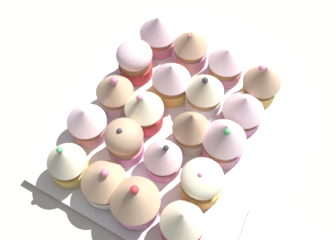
% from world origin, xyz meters
% --- Properties ---
extents(ground_plane, '(1.80, 1.80, 0.03)m').
position_xyz_m(ground_plane, '(0.00, 0.00, -0.01)').
color(ground_plane, beige).
extents(baking_tray, '(0.29, 0.35, 0.01)m').
position_xyz_m(baking_tray, '(0.00, 0.00, 0.01)').
color(baking_tray, silver).
rests_on(baking_tray, ground_plane).
extents(cupcake_0, '(0.06, 0.06, 0.08)m').
position_xyz_m(cupcake_0, '(-0.09, -0.13, 0.05)').
color(cupcake_0, '#EFC651').
rests_on(cupcake_0, baking_tray).
extents(cupcake_1, '(0.06, 0.06, 0.07)m').
position_xyz_m(cupcake_1, '(-0.03, -0.13, 0.05)').
color(cupcake_1, white).
rests_on(cupcake_1, baking_tray).
extents(cupcake_2, '(0.07, 0.07, 0.08)m').
position_xyz_m(cupcake_2, '(0.02, -0.13, 0.05)').
color(cupcake_2, pink).
rests_on(cupcake_2, baking_tray).
extents(cupcake_3, '(0.06, 0.06, 0.07)m').
position_xyz_m(cupcake_3, '(0.09, -0.13, 0.05)').
color(cupcake_3, '#D1333D').
rests_on(cupcake_3, baking_tray).
extents(cupcake_4, '(0.06, 0.06, 0.07)m').
position_xyz_m(cupcake_4, '(-0.10, -0.06, 0.05)').
color(cupcake_4, pink).
rests_on(cupcake_4, baking_tray).
extents(cupcake_5, '(0.06, 0.06, 0.07)m').
position_xyz_m(cupcake_5, '(-0.04, -0.06, 0.05)').
color(cupcake_5, pink).
rests_on(cupcake_5, baking_tray).
extents(cupcake_6, '(0.06, 0.06, 0.07)m').
position_xyz_m(cupcake_6, '(0.02, -0.06, 0.05)').
color(cupcake_6, pink).
rests_on(cupcake_6, baking_tray).
extents(cupcake_7, '(0.06, 0.06, 0.07)m').
position_xyz_m(cupcake_7, '(0.09, -0.06, 0.05)').
color(cupcake_7, '#EFC651').
rests_on(cupcake_7, baking_tray).
extents(cupcake_8, '(0.06, 0.06, 0.07)m').
position_xyz_m(cupcake_8, '(-0.09, 0.00, 0.05)').
color(cupcake_8, white).
rests_on(cupcake_8, baking_tray).
extents(cupcake_9, '(0.06, 0.06, 0.07)m').
position_xyz_m(cupcake_9, '(-0.04, -0.01, 0.05)').
color(cupcake_9, '#D1333D').
rests_on(cupcake_9, baking_tray).
extents(cupcake_10, '(0.05, 0.05, 0.08)m').
position_xyz_m(cupcake_10, '(0.04, -0.00, 0.05)').
color(cupcake_10, white).
rests_on(cupcake_10, baking_tray).
extents(cupcake_11, '(0.06, 0.06, 0.09)m').
position_xyz_m(cupcake_11, '(0.09, 0.01, 0.05)').
color(cupcake_11, pink).
rests_on(cupcake_11, baking_tray).
extents(cupcake_12, '(0.06, 0.06, 0.07)m').
position_xyz_m(cupcake_12, '(-0.10, 0.06, 0.05)').
color(cupcake_12, '#D1333D').
rests_on(cupcake_12, baking_tray).
extents(cupcake_13, '(0.06, 0.06, 0.07)m').
position_xyz_m(cupcake_13, '(-0.03, 0.06, 0.05)').
color(cupcake_13, '#EFC651').
rests_on(cupcake_13, baking_tray).
extents(cupcake_14, '(0.06, 0.06, 0.08)m').
position_xyz_m(cupcake_14, '(0.03, 0.07, 0.05)').
color(cupcake_14, white).
rests_on(cupcake_14, baking_tray).
extents(cupcake_15, '(0.06, 0.06, 0.07)m').
position_xyz_m(cupcake_15, '(0.09, 0.07, 0.05)').
color(cupcake_15, pink).
rests_on(cupcake_15, baking_tray).
extents(cupcake_16, '(0.06, 0.06, 0.07)m').
position_xyz_m(cupcake_16, '(-0.09, 0.13, 0.05)').
color(cupcake_16, pink).
rests_on(cupcake_16, baking_tray).
extents(cupcake_17, '(0.06, 0.06, 0.07)m').
position_xyz_m(cupcake_17, '(-0.03, 0.13, 0.05)').
color(cupcake_17, pink).
rests_on(cupcake_17, baking_tray).
extents(cupcake_18, '(0.06, 0.06, 0.07)m').
position_xyz_m(cupcake_18, '(0.03, 0.13, 0.05)').
color(cupcake_18, pink).
rests_on(cupcake_18, baking_tray).
extents(cupcake_19, '(0.06, 0.06, 0.08)m').
position_xyz_m(cupcake_19, '(0.09, 0.12, 0.05)').
color(cupcake_19, '#EFC651').
rests_on(cupcake_19, baking_tray).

